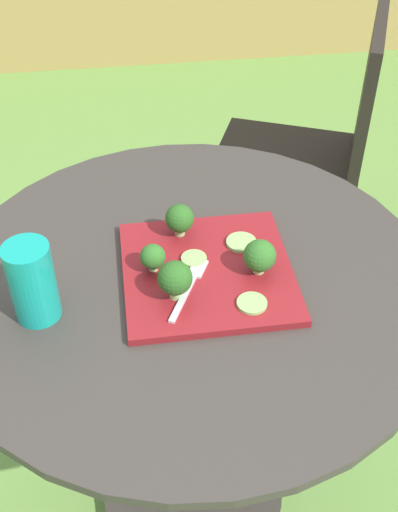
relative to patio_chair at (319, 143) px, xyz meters
name	(u,v)px	position (x,y,z in m)	size (l,w,h in m)	color
ground_plane	(193,494)	(-0.48, -0.75, -0.53)	(12.00, 12.00, 0.00)	#669342
patio_table	(192,377)	(-0.48, -0.75, -0.06)	(0.85, 0.85, 0.76)	#38332D
patio_chair	(319,143)	(0.00, 0.00, 0.00)	(0.58, 0.58, 0.90)	black
salad_plate	(207,272)	(-0.45, -0.76, 0.24)	(0.29, 0.29, 0.01)	maroon
drinking_glass	(33,286)	(-0.73, -0.81, 0.29)	(0.07, 0.07, 0.14)	#149989
fork	(191,283)	(-0.48, -0.80, 0.25)	(0.08, 0.15, 0.00)	silver
broccoli_floret_0	(260,256)	(-0.36, -0.78, 0.28)	(0.06, 0.06, 0.06)	#99B770
broccoli_floret_1	(175,279)	(-0.51, -0.82, 0.29)	(0.06, 0.06, 0.07)	#99B770
broccoli_floret_2	(153,259)	(-0.54, -0.76, 0.27)	(0.04, 0.04, 0.05)	#99B770
broccoli_floret_3	(180,219)	(-0.49, -0.66, 0.28)	(0.05, 0.05, 0.06)	#99B770
cucumber_slice_0	(194,259)	(-0.47, -0.74, 0.25)	(0.04, 0.04, 0.01)	#8EB766
cucumber_slice_1	(241,242)	(-0.38, -0.70, 0.25)	(0.05, 0.05, 0.01)	#8EB766
cucumber_slice_2	(252,303)	(-0.39, -0.86, 0.25)	(0.05, 0.05, 0.01)	#8EB766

